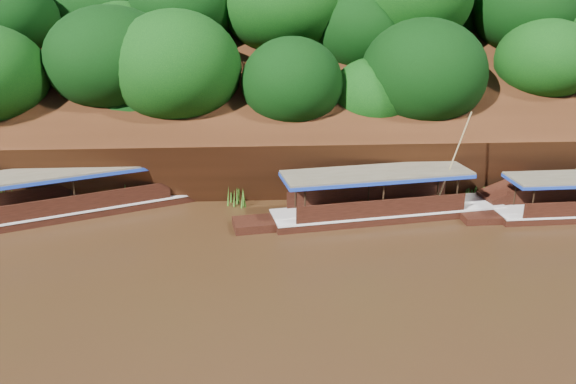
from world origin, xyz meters
The scene contains 5 objects.
ground centered at (0.00, 0.00, 0.00)m, with size 160.00×160.00×0.00m, color black.
riverbank centered at (-0.01, 22.73, 1.89)m, with size 120.00×30.06×19.40m.
boat_1 centered at (2.51, 7.16, 0.58)m, with size 14.99×4.42×6.28m.
boat_2 centered at (-13.52, 9.09, 0.58)m, with size 15.78×8.37×5.44m.
reeds centered at (-3.00, 9.54, 0.89)m, with size 48.60×2.23×2.23m.
Camera 1 is at (-5.22, -20.38, 11.35)m, focal length 35.00 mm.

